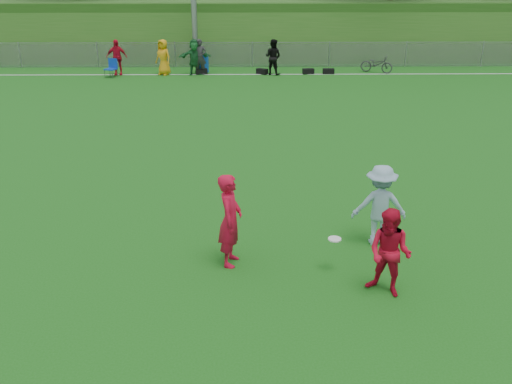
{
  "coord_description": "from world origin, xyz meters",
  "views": [
    {
      "loc": [
        -0.2,
        -10.0,
        5.5
      ],
      "look_at": [
        -0.06,
        0.5,
        1.09
      ],
      "focal_mm": 40.0,
      "sensor_mm": 36.0,
      "label": 1
    }
  ],
  "objects_px": {
    "recycling_bin": "(203,63)",
    "bicycle": "(377,64)",
    "player_red_left": "(230,220)",
    "player_blue": "(380,205)",
    "player_red_center": "(390,253)",
    "frisbee": "(335,239)"
  },
  "relations": [
    {
      "from": "recycling_bin",
      "to": "bicycle",
      "type": "height_order",
      "value": "recycling_bin"
    },
    {
      "from": "recycling_bin",
      "to": "bicycle",
      "type": "xyz_separation_m",
      "value": [
        8.63,
        -0.24,
        -0.0
      ]
    },
    {
      "from": "player_red_left",
      "to": "recycling_bin",
      "type": "height_order",
      "value": "player_red_left"
    },
    {
      "from": "player_red_center",
      "to": "recycling_bin",
      "type": "distance_m",
      "value": 20.69
    },
    {
      "from": "bicycle",
      "to": "player_red_left",
      "type": "bearing_deg",
      "value": -171.46
    },
    {
      "from": "player_blue",
      "to": "bicycle",
      "type": "distance_m",
      "value": 18.43
    },
    {
      "from": "recycling_bin",
      "to": "bicycle",
      "type": "distance_m",
      "value": 8.63
    },
    {
      "from": "frisbee",
      "to": "bicycle",
      "type": "distance_m",
      "value": 19.72
    },
    {
      "from": "player_red_center",
      "to": "bicycle",
      "type": "xyz_separation_m",
      "value": [
        3.97,
        19.92,
        -0.37
      ]
    },
    {
      "from": "player_red_left",
      "to": "player_red_center",
      "type": "xyz_separation_m",
      "value": [
        2.74,
        -1.09,
        -0.11
      ]
    },
    {
      "from": "frisbee",
      "to": "bicycle",
      "type": "relative_size",
      "value": 0.15
    },
    {
      "from": "player_red_left",
      "to": "bicycle",
      "type": "xyz_separation_m",
      "value": [
        6.71,
        18.82,
        -0.49
      ]
    },
    {
      "from": "recycling_bin",
      "to": "bicycle",
      "type": "relative_size",
      "value": 0.53
    },
    {
      "from": "player_blue",
      "to": "player_red_left",
      "type": "bearing_deg",
      "value": 17.3
    },
    {
      "from": "player_blue",
      "to": "frisbee",
      "type": "bearing_deg",
      "value": 48.68
    },
    {
      "from": "player_red_left",
      "to": "recycling_bin",
      "type": "relative_size",
      "value": 2.13
    },
    {
      "from": "player_red_center",
      "to": "bicycle",
      "type": "height_order",
      "value": "player_red_center"
    },
    {
      "from": "player_red_center",
      "to": "bicycle",
      "type": "bearing_deg",
      "value": 114.21
    },
    {
      "from": "frisbee",
      "to": "bicycle",
      "type": "bearing_deg",
      "value": 75.94
    },
    {
      "from": "player_red_left",
      "to": "player_blue",
      "type": "relative_size",
      "value": 1.08
    },
    {
      "from": "player_red_left",
      "to": "frisbee",
      "type": "xyz_separation_m",
      "value": [
        1.92,
        -0.31,
        -0.25
      ]
    },
    {
      "from": "player_red_center",
      "to": "player_blue",
      "type": "bearing_deg",
      "value": 118.6
    }
  ]
}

